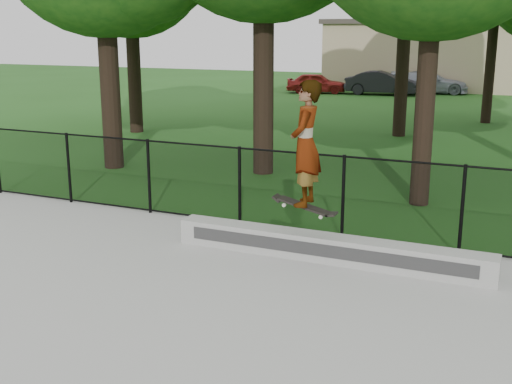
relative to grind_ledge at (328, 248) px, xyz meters
The scene contains 9 objects.
ground 5.16m from the grind_ledge, 114.29° to the right, with size 100.00×100.00×0.00m, color #1E4C15.
concrete_slab 5.16m from the grind_ledge, 114.29° to the right, with size 14.00×12.00×0.06m, color #A1A29C.
grind_ledge is the anchor object (origin of this frame).
car_a 28.72m from the grind_ledge, 109.06° to the left, with size 1.41×3.48×1.19m, color maroon.
car_b 28.27m from the grind_ledge, 101.50° to the left, with size 1.43×3.71×1.35m, color black.
car_c 29.72m from the grind_ledge, 96.27° to the left, with size 1.80×4.07×1.29m, color #989DAC.
skater_airborne 1.74m from the grind_ledge, 136.49° to the right, with size 0.83×0.75×2.08m.
chainlink_fence 2.50m from the grind_ledge, 150.50° to the left, with size 16.06×0.06×1.50m.
distant_building 33.61m from the grind_ledge, 97.05° to the left, with size 12.40×6.40×4.30m.
Camera 1 is at (5.00, -4.61, 3.64)m, focal length 45.00 mm.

